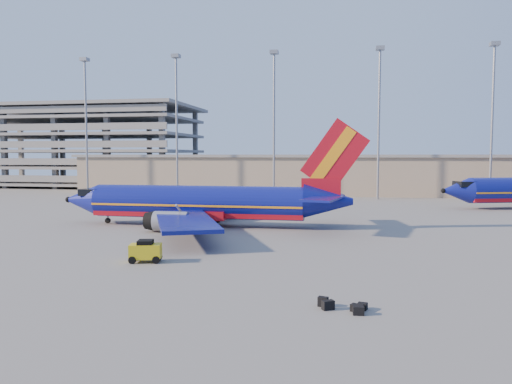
# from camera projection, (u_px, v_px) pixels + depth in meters

# --- Properties ---
(ground) EXTENTS (220.00, 220.00, 0.00)m
(ground) POSITION_uv_depth(u_px,v_px,m) (256.00, 235.00, 52.71)
(ground) COLOR slate
(ground) RESTS_ON ground
(terminal_building) EXTENTS (122.00, 16.00, 8.50)m
(terminal_building) POSITION_uv_depth(u_px,v_px,m) (351.00, 174.00, 107.43)
(terminal_building) COLOR #9C8A6B
(terminal_building) RESTS_ON ground
(parking_garage) EXTENTS (62.00, 32.00, 21.40)m
(parking_garage) POSITION_uv_depth(u_px,v_px,m) (82.00, 143.00, 135.76)
(parking_garage) COLOR slate
(parking_garage) RESTS_ON ground
(light_mast_row) EXTENTS (101.60, 1.60, 28.65)m
(light_mast_row) POSITION_uv_depth(u_px,v_px,m) (326.00, 107.00, 95.60)
(light_mast_row) COLOR gray
(light_mast_row) RESTS_ON ground
(aircraft_main) EXTENTS (36.92, 35.57, 12.51)m
(aircraft_main) POSITION_uv_depth(u_px,v_px,m) (205.00, 204.00, 58.91)
(aircraft_main) COLOR navy
(aircraft_main) RESTS_ON ground
(baggage_tug) EXTENTS (2.69, 1.97, 1.75)m
(baggage_tug) POSITION_uv_depth(u_px,v_px,m) (146.00, 251.00, 39.09)
(baggage_tug) COLOR gold
(baggage_tug) RESTS_ON ground
(luggage_pile) EXTENTS (2.74, 1.59, 0.54)m
(luggage_pile) POSITION_uv_depth(u_px,v_px,m) (344.00, 306.00, 26.97)
(luggage_pile) COLOR black
(luggage_pile) RESTS_ON ground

